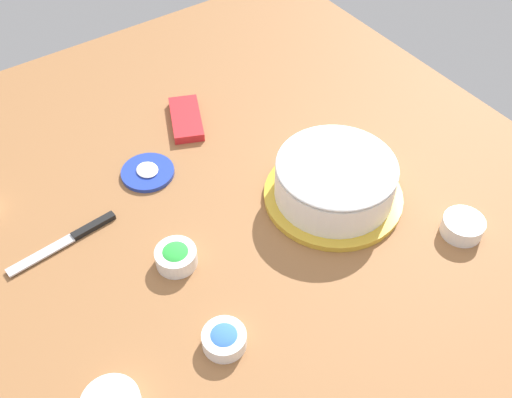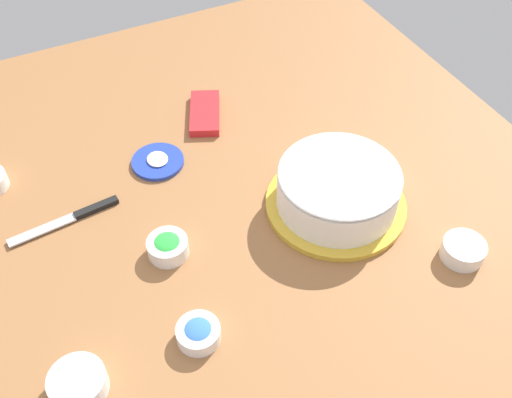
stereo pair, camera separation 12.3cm
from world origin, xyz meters
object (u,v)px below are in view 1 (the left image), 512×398
object	(u,v)px
sprinkle_bowl_green	(176,256)
sprinkle_bowl_rainbow	(463,226)
sprinkle_bowl_blue	(224,339)
spreading_knife	(73,237)
frosting_tub_lid	(148,172)
candy_box_lower	(186,119)
frosted_cake	(335,181)

from	to	relation	value
sprinkle_bowl_green	sprinkle_bowl_rainbow	xyz separation A→B (m)	(-0.26, -0.52, -0.00)
sprinkle_bowl_blue	spreading_knife	bearing A→B (deg)	18.78
sprinkle_bowl_blue	sprinkle_bowl_rainbow	xyz separation A→B (m)	(-0.06, -0.54, 0.00)
frosting_tub_lid	sprinkle_bowl_green	bearing A→B (deg)	164.97
spreading_knife	sprinkle_bowl_rainbow	size ratio (longest dim) A/B	2.79
spreading_knife	candy_box_lower	xyz separation A→B (m)	(0.19, -0.37, 0.00)
sprinkle_bowl_blue	candy_box_lower	bearing A→B (deg)	-23.77
frosted_cake	candy_box_lower	distance (m)	0.42
spreading_knife	candy_box_lower	world-z (taller)	candy_box_lower
candy_box_lower	spreading_knife	bearing A→B (deg)	140.22
sprinkle_bowl_green	frosted_cake	bearing A→B (deg)	-96.12
frosting_tub_lid	spreading_knife	size ratio (longest dim) A/B	0.50
sprinkle_bowl_blue	sprinkle_bowl_green	distance (m)	0.20
sprinkle_bowl_blue	sprinkle_bowl_green	world-z (taller)	sprinkle_bowl_green
frosted_cake	sprinkle_bowl_green	bearing A→B (deg)	83.88
frosting_tub_lid	frosted_cake	bearing A→B (deg)	-134.63
sprinkle_bowl_rainbow	candy_box_lower	distance (m)	0.69
frosted_cake	spreading_knife	size ratio (longest dim) A/B	1.26
frosted_cake	candy_box_lower	bearing A→B (deg)	18.60
frosting_tub_lid	sprinkle_bowl_green	world-z (taller)	sprinkle_bowl_green
frosted_cake	spreading_knife	xyz separation A→B (m)	(0.21, 0.51, -0.05)
frosting_tub_lid	candy_box_lower	distance (m)	0.19
sprinkle_bowl_blue	candy_box_lower	size ratio (longest dim) A/B	0.51
spreading_knife	candy_box_lower	bearing A→B (deg)	-63.31
frosting_tub_lid	sprinkle_bowl_rainbow	size ratio (longest dim) A/B	1.40
sprinkle_bowl_rainbow	sprinkle_bowl_blue	bearing A→B (deg)	83.52
frosted_cake	sprinkle_bowl_green	distance (m)	0.37
frosting_tub_lid	candy_box_lower	xyz separation A→B (m)	(0.11, -0.16, 0.00)
sprinkle_bowl_blue	sprinkle_bowl_rainbow	size ratio (longest dim) A/B	0.93
spreading_knife	sprinkle_bowl_green	bearing A→B (deg)	-139.77
frosting_tub_lid	sprinkle_bowl_rainbow	bearing A→B (deg)	-138.90
frosted_cake	frosting_tub_lid	xyz separation A→B (m)	(0.29, 0.30, -0.05)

